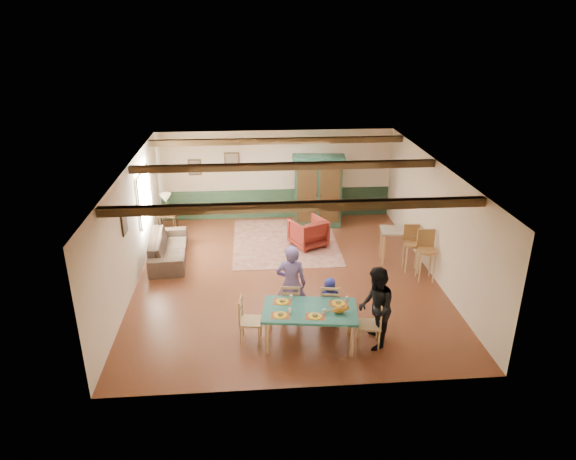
{
  "coord_description": "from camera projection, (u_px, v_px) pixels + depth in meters",
  "views": [
    {
      "loc": [
        -0.84,
        -10.88,
        5.72
      ],
      "look_at": [
        0.05,
        0.13,
        1.15
      ],
      "focal_mm": 32.0,
      "sensor_mm": 36.0,
      "label": 1
    }
  ],
  "objects": [
    {
      "name": "area_rug",
      "position": [
        285.0,
        242.0,
        14.17
      ],
      "size": [
        2.85,
        3.37,
        0.01
      ],
      "primitive_type": "cube",
      "rotation": [
        0.0,
        0.0,
        -0.01
      ],
      "color": "tan",
      "rests_on": "floor"
    },
    {
      "name": "sofa",
      "position": [
        168.0,
        248.0,
        13.03
      ],
      "size": [
        1.01,
        2.27,
        0.65
      ],
      "primitive_type": "imported",
      "rotation": [
        0.0,
        0.0,
        1.64
      ],
      "color": "#3E3127",
      "rests_on": "floor"
    },
    {
      "name": "counter_table",
      "position": [
        401.0,
        246.0,
        12.83
      ],
      "size": [
        1.14,
        0.76,
        0.89
      ],
      "primitive_type": null,
      "rotation": [
        0.0,
        0.0,
        -0.14
      ],
      "color": "tan",
      "rests_on": "floor"
    },
    {
      "name": "wainscot_back",
      "position": [
        276.0,
        203.0,
        15.77
      ],
      "size": [
        6.95,
        0.03,
        0.9
      ],
      "primitive_type": "cube",
      "color": "#1B3121",
      "rests_on": "floor"
    },
    {
      "name": "ceiling_beam_back",
      "position": [
        278.0,
        141.0,
        14.04
      ],
      "size": [
        6.95,
        0.16,
        0.16
      ],
      "primitive_type": "cube",
      "color": "black",
      "rests_on": "ceiling"
    },
    {
      "name": "ceiling_beam_front",
      "position": [
        296.0,
        206.0,
        9.16
      ],
      "size": [
        6.95,
        0.16,
        0.16
      ],
      "primitive_type": "cube",
      "color": "black",
      "rests_on": "ceiling"
    },
    {
      "name": "dining_chair_far_left",
      "position": [
        291.0,
        302.0,
        10.26
      ],
      "size": [
        0.46,
        0.48,
        0.92
      ],
      "primitive_type": null,
      "rotation": [
        0.0,
        0.0,
        3.01
      ],
      "color": "tan",
      "rests_on": "floor"
    },
    {
      "name": "ceiling",
      "position": [
        286.0,
        167.0,
        11.24
      ],
      "size": [
        7.0,
        8.0,
        0.02
      ],
      "primitive_type": "cube",
      "color": "white",
      "rests_on": "wall_back"
    },
    {
      "name": "floor",
      "position": [
        286.0,
        276.0,
        12.27
      ],
      "size": [
        8.0,
        8.0,
        0.0
      ],
      "primitive_type": "plane",
      "color": "#552718",
      "rests_on": "ground"
    },
    {
      "name": "place_setting_near_left",
      "position": [
        280.0,
        313.0,
        9.28
      ],
      "size": [
        0.42,
        0.34,
        0.11
      ],
      "primitive_type": null,
      "rotation": [
        0.0,
        0.0,
        -0.14
      ],
      "color": "yellow",
      "rests_on": "dining_table"
    },
    {
      "name": "place_setting_far_right",
      "position": [
        338.0,
        301.0,
        9.67
      ],
      "size": [
        0.42,
        0.34,
        0.11
      ],
      "primitive_type": null,
      "rotation": [
        0.0,
        0.0,
        -0.14
      ],
      "color": "yellow",
      "rests_on": "dining_table"
    },
    {
      "name": "armoire",
      "position": [
        318.0,
        191.0,
        14.93
      ],
      "size": [
        1.54,
        0.73,
        2.11
      ],
      "primitive_type": "cube",
      "rotation": [
        0.0,
        0.0,
        -0.09
      ],
      "color": "#153629",
      "rests_on": "floor"
    },
    {
      "name": "place_setting_near_center",
      "position": [
        315.0,
        314.0,
        9.25
      ],
      "size": [
        0.42,
        0.34,
        0.11
      ],
      "primitive_type": null,
      "rotation": [
        0.0,
        0.0,
        -0.14
      ],
      "color": "yellow",
      "rests_on": "dining_table"
    },
    {
      "name": "wall_right",
      "position": [
        435.0,
        220.0,
        12.02
      ],
      "size": [
        0.02,
        8.0,
        2.7
      ],
      "primitive_type": "cube",
      "color": "beige",
      "rests_on": "floor"
    },
    {
      "name": "person_woman",
      "position": [
        376.0,
        308.0,
        9.41
      ],
      "size": [
        0.7,
        0.85,
        1.6
      ],
      "primitive_type": "imported",
      "rotation": [
        0.0,
        0.0,
        -1.71
      ],
      "color": "black",
      "rests_on": "floor"
    },
    {
      "name": "end_table",
      "position": [
        168.0,
        224.0,
        14.54
      ],
      "size": [
        0.54,
        0.54,
        0.64
      ],
      "primitive_type": null,
      "rotation": [
        0.0,
        0.0,
        -0.04
      ],
      "color": "black",
      "rests_on": "floor"
    },
    {
      "name": "dining_chair_end_left",
      "position": [
        251.0,
        320.0,
        9.66
      ],
      "size": [
        0.48,
        0.46,
        0.92
      ],
      "primitive_type": null,
      "rotation": [
        0.0,
        0.0,
        1.43
      ],
      "color": "tan",
      "rests_on": "floor"
    },
    {
      "name": "bar_stool_right",
      "position": [
        426.0,
        256.0,
        11.9
      ],
      "size": [
        0.46,
        0.5,
        1.21
      ],
      "primitive_type": null,
      "rotation": [
        0.0,
        0.0,
        -0.07
      ],
      "color": "#9F723D",
      "rests_on": "floor"
    },
    {
      "name": "dining_table",
      "position": [
        310.0,
        326.0,
        9.64
      ],
      "size": [
        1.86,
        1.19,
        0.73
      ],
      "primitive_type": null,
      "rotation": [
        0.0,
        0.0,
        -0.14
      ],
      "color": "#206759",
      "rests_on": "floor"
    },
    {
      "name": "armchair",
      "position": [
        308.0,
        232.0,
        13.78
      ],
      "size": [
        1.13,
        1.14,
        0.78
      ],
      "primitive_type": "imported",
      "rotation": [
        0.0,
        0.0,
        -2.68
      ],
      "color": "#501110",
      "rests_on": "floor"
    },
    {
      "name": "table_lamp",
      "position": [
        166.0,
        204.0,
        14.31
      ],
      "size": [
        0.33,
        0.33,
        0.58
      ],
      "primitive_type": null,
      "rotation": [
        0.0,
        0.0,
        0.03
      ],
      "color": "#CFBE86",
      "rests_on": "end_table"
    },
    {
      "name": "wall_left",
      "position": [
        131.0,
        229.0,
        11.5
      ],
      "size": [
        0.02,
        8.0,
        2.7
      ],
      "primitive_type": "cube",
      "color": "beige",
      "rests_on": "floor"
    },
    {
      "name": "dining_chair_end_right",
      "position": [
        369.0,
        324.0,
        9.54
      ],
      "size": [
        0.48,
        0.46,
        0.92
      ],
      "primitive_type": null,
      "rotation": [
        0.0,
        0.0,
        -1.71
      ],
      "color": "tan",
      "rests_on": "floor"
    },
    {
      "name": "person_man",
      "position": [
        291.0,
        284.0,
        10.19
      ],
      "size": [
        0.66,
        0.48,
        1.67
      ],
      "primitive_type": "imported",
      "rotation": [
        0.0,
        0.0,
        3.01
      ],
      "color": "#715C9E",
      "rests_on": "floor"
    },
    {
      "name": "picture_left_wall",
      "position": [
        124.0,
        222.0,
        10.79
      ],
      "size": [
        0.04,
        0.42,
        0.52
      ],
      "primitive_type": null,
      "color": "gray",
      "rests_on": "wall_left"
    },
    {
      "name": "window_left",
      "position": [
        145.0,
        196.0,
        12.99
      ],
      "size": [
        0.06,
        1.6,
        1.3
      ],
      "primitive_type": null,
      "color": "white",
      "rests_on": "wall_left"
    },
    {
      "name": "place_setting_far_left",
      "position": [
        282.0,
        300.0,
        9.73
      ],
      "size": [
        0.42,
        0.34,
        0.11
      ],
      "primitive_type": null,
      "rotation": [
        0.0,
        0.0,
        -0.14
      ],
      "color": "yellow",
      "rests_on": "dining_table"
    },
    {
      "name": "picture_back_b",
      "position": [
        195.0,
        167.0,
        15.12
      ],
      "size": [
        0.38,
        0.04,
        0.48
      ],
      "primitive_type": null,
      "color": "gray",
      "rests_on": "wall_back"
    },
    {
      "name": "wall_back",
      "position": [
        276.0,
        175.0,
        15.44
      ],
      "size": [
        7.0,
        0.02,
        2.7
      ],
      "primitive_type": "cube",
      "color": "beige",
      "rests_on": "floor"
    },
    {
      "name": "bar_stool_left",
      "position": [
        412.0,
        249.0,
        12.33
      ],
      "size": [
        0.45,
        0.48,
        1.15
      ],
      "primitive_type": null,
      "rotation": [
        0.0,
        0.0,
        -0.09
      ],
      "color": "#9F723D",
      "rests_on": "floor"
    },
    {
      "name": "picture_back_a",
      "position": [
        232.0,
        162.0,
        15.15
      ],
      "size": [
        0.45,
        0.04,
        0.55
      ],
      "primitive_type": null,
      "color": "gray",
      "rests_on": "wall_back"
    },
    {
      "name": "ceiling_beam_mid",
      "position": [
        285.0,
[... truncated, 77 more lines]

